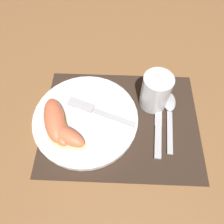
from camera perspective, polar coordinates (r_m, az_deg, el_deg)
ground_plane at (r=0.59m, az=2.22°, el=-2.60°), size 3.00×3.00×0.00m
placemat at (r=0.59m, az=2.22°, el=-2.51°), size 0.42×0.32×0.00m
plate at (r=0.59m, az=-6.92°, el=-2.01°), size 0.28×0.28×0.02m
juice_glass at (r=0.59m, az=11.20°, el=4.90°), size 0.08×0.08×0.10m
knife at (r=0.60m, az=11.99°, el=-2.11°), size 0.04×0.23×0.01m
spoon at (r=0.62m, az=14.81°, el=0.66°), size 0.04×0.19×0.01m
fork at (r=0.59m, az=-4.21°, el=0.49°), size 0.19×0.09×0.00m
citrus_wedge_0 at (r=0.57m, az=-14.72°, el=-2.11°), size 0.09×0.14×0.05m
citrus_wedge_1 at (r=0.56m, az=-14.05°, el=-3.93°), size 0.10×0.13×0.03m
citrus_wedge_2 at (r=0.55m, az=-11.85°, el=-6.04°), size 0.12×0.09×0.04m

